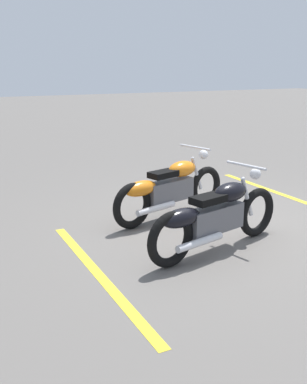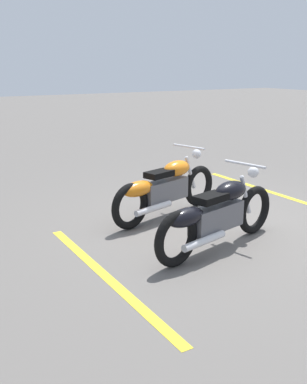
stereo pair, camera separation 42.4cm
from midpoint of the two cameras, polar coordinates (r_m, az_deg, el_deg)
The scene contains 5 objects.
ground_plane at distance 6.77m, azimuth 10.62°, elevation -4.14°, with size 60.00×60.00×0.00m, color #66605B.
motorcycle_bright_foreground at distance 6.88m, azimuth 3.74°, elevation 0.46°, with size 2.18×0.83×1.04m.
motorcycle_dark_foreground at distance 5.69m, azimuth 9.78°, elevation -3.00°, with size 2.20×0.78×1.04m.
parking_stripe_near at distance 8.67m, azimuth 16.65°, elevation -0.12°, with size 3.20×0.12×0.01m, color yellow.
parking_stripe_mid at distance 5.19m, azimuth -4.59°, elevation -10.19°, with size 3.20×0.12×0.01m, color yellow.
Camera 1 is at (3.73, 5.14, 2.26)m, focal length 42.67 mm.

